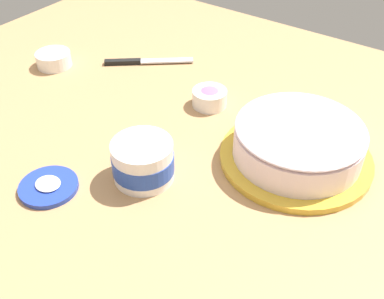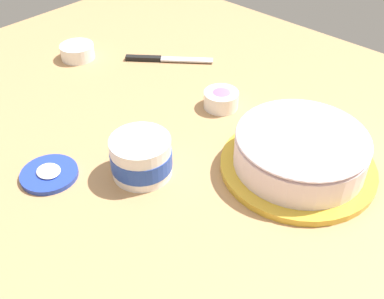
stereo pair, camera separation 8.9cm
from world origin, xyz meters
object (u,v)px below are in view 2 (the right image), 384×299
Objects in this scene: frosting_tub at (141,156)px; sprinkle_bowl_orange at (77,51)px; frosted_cake at (300,151)px; frosting_tub_lid at (49,174)px; sprinkle_bowl_pink at (221,98)px; spreading_knife at (161,59)px.

frosting_tub is 0.51m from sprinkle_bowl_orange.
frosted_cake is 2.75× the size of frosting_tub_lid.
sprinkle_bowl_orange is (-0.44, -0.08, -0.00)m from sprinkle_bowl_pink.
frosted_cake is 3.76× the size of sprinkle_bowl_pink.
sprinkle_bowl_orange is at bearing 157.41° from frosting_tub.
sprinkle_bowl_pink is 0.44m from sprinkle_bowl_orange.
sprinkle_bowl_orange is (-0.35, 0.33, 0.01)m from frosting_tub_lid.
frosted_cake is at bearing 1.28° from sprinkle_bowl_orange.
frosting_tub reaches higher than sprinkle_bowl_orange.
frosted_cake is 2.56× the size of frosting_tub.
spreading_knife is 2.44× the size of sprinkle_bowl_pink.
sprinkle_bowl_orange reaches higher than frosting_tub_lid.
sprinkle_bowl_pink is at bearing 165.25° from frosted_cake.
frosting_tub_lid is 0.48m from sprinkle_bowl_orange.
sprinkle_bowl_pink is at bearing -13.08° from spreading_knife.
frosted_cake is at bearing -14.75° from sprinkle_bowl_pink.
sprinkle_bowl_orange reaches higher than spreading_knife.
frosting_tub is at bearing -22.59° from sprinkle_bowl_orange.
frosted_cake reaches higher than sprinkle_bowl_pink.
sprinkle_bowl_orange is (-0.47, 0.20, -0.02)m from frosting_tub.
frosting_tub is 0.18m from frosting_tub_lid.
sprinkle_bowl_pink is (0.09, 0.41, 0.02)m from frosting_tub_lid.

